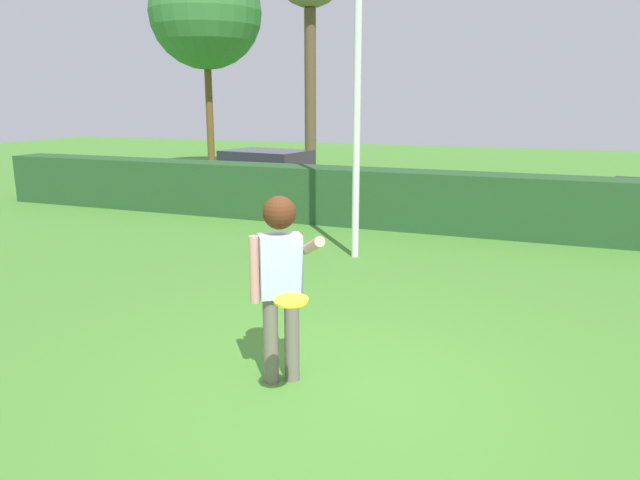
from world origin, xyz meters
TOP-DOWN VIEW (x-y plane):
  - ground_plane at (0.00, 0.00)m, footprint 60.00×60.00m
  - person at (-0.48, -0.03)m, footprint 0.80×0.57m
  - frisbee at (-0.08, -0.69)m, footprint 0.28×0.28m
  - lamppost at (-1.25, 4.59)m, footprint 0.24×0.24m
  - hedge_row at (0.00, 7.19)m, footprint 22.43×0.90m
  - parked_car_red at (-5.54, 9.99)m, footprint 4.41×2.32m
  - willow_tree at (-9.82, 14.13)m, footprint 3.89×3.89m

SIDE VIEW (x-z plane):
  - ground_plane at x=0.00m, z-range 0.00..0.00m
  - hedge_row at x=0.00m, z-range 0.00..1.19m
  - parked_car_red at x=-5.54m, z-range 0.06..1.31m
  - frisbee at x=-0.08m, z-range 1.05..1.09m
  - person at x=-0.48m, z-range 0.21..1.98m
  - lamppost at x=-1.25m, z-range 0.32..6.93m
  - willow_tree at x=-9.82m, z-range 1.79..9.30m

